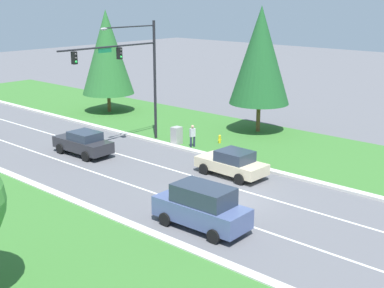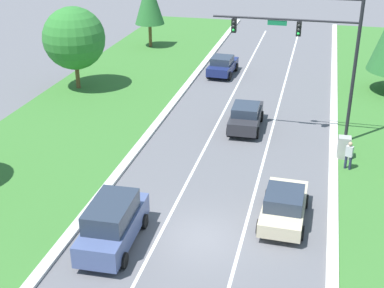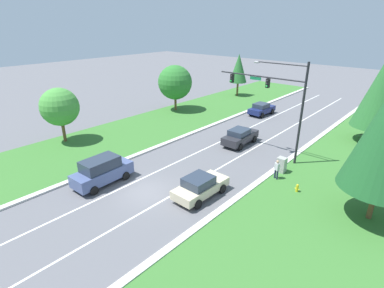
{
  "view_description": "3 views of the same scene",
  "coord_description": "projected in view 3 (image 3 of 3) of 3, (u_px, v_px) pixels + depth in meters",
  "views": [
    {
      "loc": [
        -21.11,
        -16.54,
        10.65
      ],
      "look_at": [
        1.6,
        3.93,
        2.09
      ],
      "focal_mm": 50.0,
      "sensor_mm": 36.0,
      "label": 1
    },
    {
      "loc": [
        4.29,
        -19.04,
        13.66
      ],
      "look_at": [
        -1.71,
        5.48,
        1.91
      ],
      "focal_mm": 50.0,
      "sensor_mm": 36.0,
      "label": 2
    },
    {
      "loc": [
        15.32,
        -12.15,
        11.8
      ],
      "look_at": [
        -1.75,
        7.25,
        1.16
      ],
      "focal_mm": 28.0,
      "sensor_mm": 36.0,
      "label": 3
    }
  ],
  "objects": [
    {
      "name": "fire_hydrant",
      "position": [
        297.0,
        188.0,
        22.11
      ],
      "size": [
        0.34,
        0.2,
        0.7
      ],
      "color": "gold",
      "rests_on": "ground_plane"
    },
    {
      "name": "grass_verge_right",
      "position": [
        282.0,
        264.0,
        15.61
      ],
      "size": [
        10.0,
        90.0,
        0.08
      ],
      "color": "#38702D",
      "rests_on": "ground_plane"
    },
    {
      "name": "grass_verge_left",
      "position": [
        72.0,
        152.0,
        28.93
      ],
      "size": [
        10.0,
        90.0,
        0.08
      ],
      "color": "#38702D",
      "rests_on": "ground_plane"
    },
    {
      "name": "oak_far_left_tree",
      "position": [
        60.0,
        107.0,
        30.16
      ],
      "size": [
        3.85,
        3.85,
        5.71
      ],
      "color": "brown",
      "rests_on": "ground_plane"
    },
    {
      "name": "lane_stripe_inner_left",
      "position": [
        130.0,
        184.0,
        23.39
      ],
      "size": [
        0.14,
        81.0,
        0.01
      ],
      "color": "white",
      "rests_on": "ground_plane"
    },
    {
      "name": "charcoal_sedan",
      "position": [
        240.0,
        136.0,
        30.67
      ],
      "size": [
        2.09,
        4.55,
        1.67
      ],
      "rotation": [
        0.0,
        0.0,
        0.03
      ],
      "color": "#28282D",
      "rests_on": "ground_plane"
    },
    {
      "name": "traffic_signal_mast",
      "position": [
        278.0,
        95.0,
        25.85
      ],
      "size": [
        8.42,
        0.41,
        8.86
      ],
      "color": "black",
      "rests_on": "ground_plane"
    },
    {
      "name": "ground_plane",
      "position": [
        145.0,
        192.0,
        22.29
      ],
      "size": [
        160.0,
        160.0,
        0.0
      ],
      "primitive_type": "plane",
      "color": "#5B5B60"
    },
    {
      "name": "curb_strip_right",
      "position": [
        204.0,
        222.0,
        18.81
      ],
      "size": [
        0.5,
        90.0,
        0.15
      ],
      "color": "beige",
      "rests_on": "ground_plane"
    },
    {
      "name": "oak_near_left_tree",
      "position": [
        175.0,
        82.0,
        41.18
      ],
      "size": [
        4.69,
        4.69,
        6.32
      ],
      "color": "brown",
      "rests_on": "ground_plane"
    },
    {
      "name": "navy_sedan",
      "position": [
        262.0,
        109.0,
        40.41
      ],
      "size": [
        2.17,
        4.28,
        1.6
      ],
      "rotation": [
        0.0,
        0.0,
        -0.05
      ],
      "color": "navy",
      "rests_on": "ground_plane"
    },
    {
      "name": "pedestrian",
      "position": [
        277.0,
        169.0,
        23.72
      ],
      "size": [
        0.44,
        0.35,
        1.69
      ],
      "rotation": [
        0.0,
        0.0,
        2.75
      ],
      "color": "#232842",
      "rests_on": "ground_plane"
    },
    {
      "name": "curb_strip_left",
      "position": [
        102.0,
        168.0,
        25.71
      ],
      "size": [
        0.5,
        90.0,
        0.15
      ],
      "color": "beige",
      "rests_on": "ground_plane"
    },
    {
      "name": "lane_stripe_inner_right",
      "position": [
        162.0,
        201.0,
        21.19
      ],
      "size": [
        0.14,
        81.0,
        0.01
      ],
      "color": "white",
      "rests_on": "ground_plane"
    },
    {
      "name": "conifer_near_right_tree",
      "position": [
        383.0,
        90.0,
        29.3
      ],
      "size": [
        4.76,
        4.76,
        9.4
      ],
      "color": "brown",
      "rests_on": "ground_plane"
    },
    {
      "name": "conifer_mid_left_tree",
      "position": [
        239.0,
        68.0,
        49.22
      ],
      "size": [
        2.85,
        2.85,
        6.9
      ],
      "color": "brown",
      "rests_on": "ground_plane"
    },
    {
      "name": "champagne_sedan",
      "position": [
        200.0,
        186.0,
        21.48
      ],
      "size": [
        2.13,
        4.47,
        1.62
      ],
      "rotation": [
        0.0,
        0.0,
        -0.02
      ],
      "color": "beige",
      "rests_on": "ground_plane"
    },
    {
      "name": "slate_blue_suv",
      "position": [
        102.0,
        171.0,
        23.12
      ],
      "size": [
        2.17,
        4.77,
        2.12
      ],
      "rotation": [
        0.0,
        0.0,
        0.04
      ],
      "color": "#475684",
      "rests_on": "ground_plane"
    },
    {
      "name": "utility_cabinet",
      "position": [
        281.0,
        165.0,
        24.9
      ],
      "size": [
        0.7,
        0.6,
        1.37
      ],
      "color": "#9E9E99",
      "rests_on": "ground_plane"
    }
  ]
}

